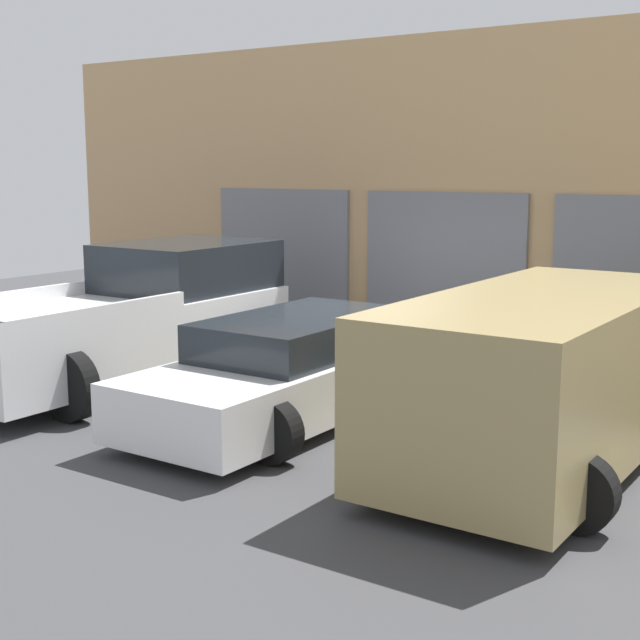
# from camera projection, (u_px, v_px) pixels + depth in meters

# --- Properties ---
(ground_plane) EXTENTS (28.00, 28.00, 0.00)m
(ground_plane) POSITION_uv_depth(u_px,v_px,m) (352.00, 396.00, 11.53)
(ground_plane) COLOR #3D3D3F
(shophouse_building) EXTENTS (16.54, 0.68, 4.92)m
(shophouse_building) POSITION_uv_depth(u_px,v_px,m) (466.00, 199.00, 13.79)
(shophouse_building) COLOR tan
(shophouse_building) RESTS_ON ground
(pickup_truck) EXTENTS (2.60, 5.13, 1.83)m
(pickup_truck) POSITION_uv_depth(u_px,v_px,m) (134.00, 318.00, 12.28)
(pickup_truck) COLOR white
(pickup_truck) RESTS_ON ground
(sedan_white) EXTENTS (2.15, 4.69, 1.21)m
(sedan_white) POSITION_uv_depth(u_px,v_px,m) (297.00, 369.00, 10.44)
(sedan_white) COLOR white
(sedan_white) RESTS_ON ground
(sedan_side) EXTENTS (2.34, 4.53, 1.71)m
(sedan_side) POSITION_uv_depth(u_px,v_px,m) (543.00, 374.00, 8.71)
(sedan_side) COLOR #9E8956
(sedan_side) RESTS_ON ground
(parking_stripe_far_left) EXTENTS (0.12, 2.20, 0.01)m
(parking_stripe_far_left) POSITION_uv_depth(u_px,v_px,m) (48.00, 369.00, 13.00)
(parking_stripe_far_left) COLOR gold
(parking_stripe_far_left) RESTS_ON ground
(parking_stripe_left) EXTENTS (0.12, 2.20, 0.01)m
(parking_stripe_left) POSITION_uv_depth(u_px,v_px,m) (201.00, 399.00, 11.34)
(parking_stripe_left) COLOR gold
(parking_stripe_left) RESTS_ON ground
(parking_stripe_centre) EXTENTS (0.12, 2.20, 0.01)m
(parking_stripe_centre) POSITION_uv_depth(u_px,v_px,m) (407.00, 439.00, 9.69)
(parking_stripe_centre) COLOR gold
(parking_stripe_centre) RESTS_ON ground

